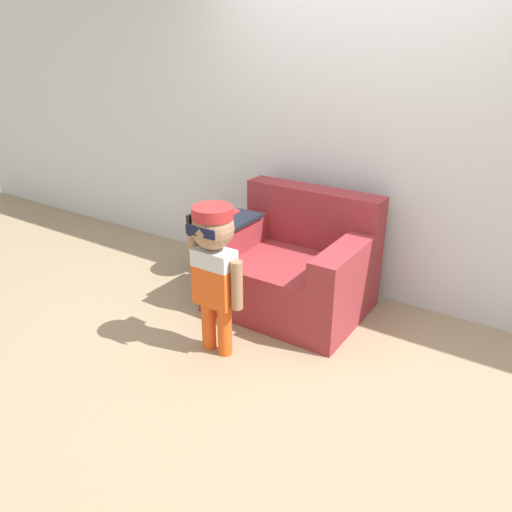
{
  "coord_description": "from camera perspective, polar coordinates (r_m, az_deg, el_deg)",
  "views": [
    {
      "loc": [
        1.41,
        -2.77,
        1.94
      ],
      "look_at": [
        -0.29,
        -0.19,
        0.56
      ],
      "focal_mm": 35.0,
      "sensor_mm": 36.0,
      "label": 1
    }
  ],
  "objects": [
    {
      "name": "armchair",
      "position": [
        3.79,
        4.29,
        -1.32
      ],
      "size": [
        1.12,
        0.86,
        0.88
      ],
      "color": "maroon",
      "rests_on": "ground_plane"
    },
    {
      "name": "ground_plane",
      "position": [
        3.66,
        5.5,
        -8.13
      ],
      "size": [
        10.0,
        10.0,
        0.0
      ],
      "primitive_type": "plane",
      "color": "#998466"
    },
    {
      "name": "wall_back",
      "position": [
        3.86,
        11.9,
        13.99
      ],
      "size": [
        10.0,
        0.05,
        2.6
      ],
      "color": "silver",
      "rests_on": "ground_plane"
    },
    {
      "name": "person_child",
      "position": [
        3.08,
        -4.78,
        -0.3
      ],
      "size": [
        0.41,
        0.31,
        1.01
      ],
      "color": "#E05119",
      "rests_on": "ground_plane"
    },
    {
      "name": "side_table",
      "position": [
        4.31,
        -5.57,
        1.52
      ],
      "size": [
        0.34,
        0.34,
        0.5
      ],
      "color": "#333333",
      "rests_on": "ground_plane"
    }
  ]
}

